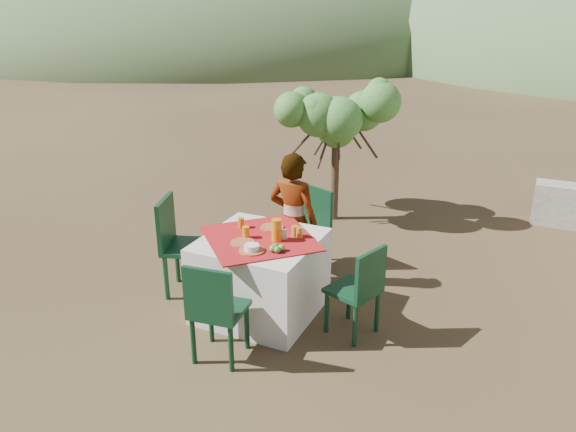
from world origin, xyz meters
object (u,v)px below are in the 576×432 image
object	(u,v)px
table	(261,275)
chair_right	(360,288)
chair_far	(310,226)
juice_pitcher	(277,230)
chair_near	(215,308)
person	(293,221)
shrub_tree	(342,123)
chair_left	(179,241)

from	to	relation	value
table	chair_right	distance (m)	0.97
chair_far	juice_pitcher	size ratio (longest dim) A/B	4.43
juice_pitcher	chair_near	bearing A→B (deg)	-98.69
person	shrub_tree	bearing A→B (deg)	-82.36
chair_right	table	bearing A→B (deg)	-70.69
chair_far	chair_right	xyz separation A→B (m)	(0.91, -1.05, -0.03)
chair_near	shrub_tree	bearing A→B (deg)	-93.32
table	person	size ratio (longest dim) A/B	0.92
person	chair_left	bearing A→B (deg)	34.23
chair_far	chair_near	xyz separation A→B (m)	(-0.02, -1.90, -0.01)
chair_far	chair_left	distance (m)	1.42
chair_right	juice_pitcher	xyz separation A→B (m)	(-0.80, 0.01, 0.39)
chair_near	person	distance (m)	1.50
chair_near	shrub_tree	xyz separation A→B (m)	(-0.20, 3.45, 0.81)
table	chair_left	xyz separation A→B (m)	(-0.91, 0.02, 0.17)
chair_left	person	world-z (taller)	person
table	chair_far	xyz separation A→B (m)	(0.06, 1.05, 0.12)
table	chair_right	xyz separation A→B (m)	(0.97, -0.00, 0.09)
table	chair_right	bearing A→B (deg)	-0.20
chair_left	juice_pitcher	world-z (taller)	chair_left
chair_far	person	distance (m)	0.46
chair_right	shrub_tree	size ratio (longest dim) A/B	0.51
person	juice_pitcher	size ratio (longest dim) A/B	6.93
chair_far	person	size ratio (longest dim) A/B	0.64
chair_left	shrub_tree	bearing A→B (deg)	-34.66
chair_left	table	bearing A→B (deg)	-109.67
person	chair_far	bearing A→B (deg)	-90.11
chair_right	shrub_tree	bearing A→B (deg)	-137.09
chair_far	chair_left	xyz separation A→B (m)	(-0.97, -1.03, 0.05)
table	shrub_tree	bearing A→B (deg)	93.58
chair_left	chair_right	xyz separation A→B (m)	(1.88, -0.02, -0.08)
juice_pitcher	chair_left	bearing A→B (deg)	179.36
chair_right	person	xyz separation A→B (m)	(-0.92, 0.64, 0.23)
chair_near	person	xyz separation A→B (m)	(0.01, 1.48, 0.21)
chair_right	chair_far	bearing A→B (deg)	-119.74
chair_far	juice_pitcher	distance (m)	1.11
chair_left	chair_far	bearing A→B (deg)	-61.83
person	juice_pitcher	world-z (taller)	person
chair_left	chair_right	distance (m)	1.88
chair_far	chair_right	distance (m)	1.39
table	juice_pitcher	size ratio (longest dim) A/B	6.39
person	table	bearing A→B (deg)	87.24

